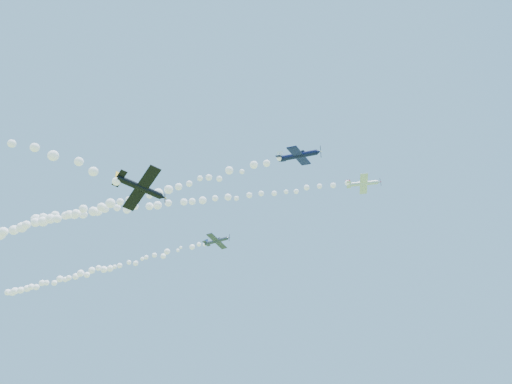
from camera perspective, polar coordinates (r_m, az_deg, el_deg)
The scene contains 7 objects.
plane_white at distance 93.52m, azimuth 14.13°, elevation 1.12°, with size 7.41×7.85×2.32m.
smoke_trail_white at distance 98.08m, azimuth -9.94°, elevation -1.47°, with size 72.61×25.98×3.11m, color white, non-canonical shape.
plane_navy at distance 74.36m, azimuth 5.75°, elevation 4.88°, with size 8.10×8.39×3.09m.
smoke_trail_navy at distance 92.00m, azimuth -19.25°, elevation -1.69°, with size 76.66×10.67×3.15m, color white, non-canonical shape.
plane_grey at distance 97.00m, azimuth -5.24°, elevation -6.51°, with size 6.76×7.05×1.88m.
smoke_trail_grey at distance 118.11m, azimuth -20.69°, elevation -9.83°, with size 67.87×5.59×3.07m, color white, non-canonical shape.
plane_black at distance 62.90m, azimuth -15.05°, elevation 0.53°, with size 7.93×7.77×3.28m.
Camera 1 is at (36.73, -62.39, 2.00)m, focal length 30.00 mm.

